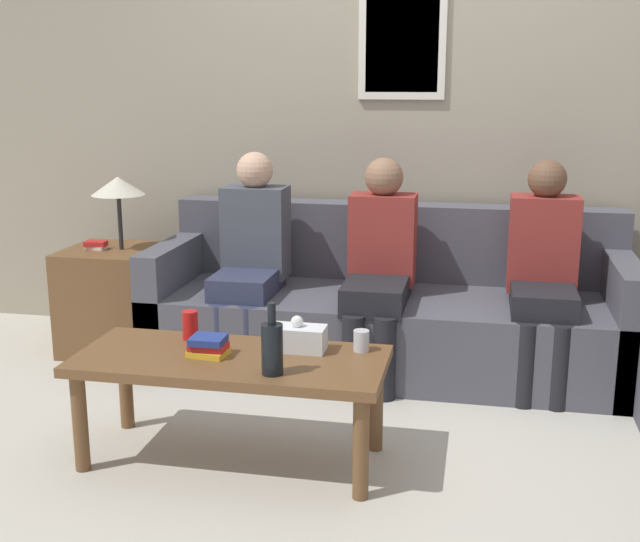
{
  "coord_description": "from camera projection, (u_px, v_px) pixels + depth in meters",
  "views": [
    {
      "loc": [
        0.47,
        -3.61,
        1.51
      ],
      "look_at": [
        -0.24,
        -0.13,
        0.66
      ],
      "focal_mm": 45.0,
      "sensor_mm": 36.0,
      "label": 1
    }
  ],
  "objects": [
    {
      "name": "couch_main",
      "position": [
        388.0,
        312.0,
        4.32
      ],
      "size": [
        2.49,
        0.89,
        0.83
      ],
      "color": "#4C4C56",
      "rests_on": "ground_plane"
    },
    {
      "name": "soda_can",
      "position": [
        190.0,
        325.0,
        3.37
      ],
      "size": [
        0.07,
        0.07,
        0.12
      ],
      "color": "red",
      "rests_on": "coffee_table"
    },
    {
      "name": "wine_bottle",
      "position": [
        272.0,
        347.0,
        2.96
      ],
      "size": [
        0.08,
        0.08,
        0.27
      ],
      "color": "black",
      "rests_on": "coffee_table"
    },
    {
      "name": "drinking_glass",
      "position": [
        361.0,
        341.0,
        3.22
      ],
      "size": [
        0.06,
        0.06,
        0.09
      ],
      "color": "silver",
      "rests_on": "coffee_table"
    },
    {
      "name": "side_table_with_lamp",
      "position": [
        114.0,
        294.0,
        4.53
      ],
      "size": [
        0.51,
        0.51,
        0.99
      ],
      "color": "brown",
      "rests_on": "ground_plane"
    },
    {
      "name": "person_middle",
      "position": [
        379.0,
        262.0,
        4.1
      ],
      "size": [
        0.34,
        0.64,
        1.12
      ],
      "color": "black",
      "rests_on": "ground_plane"
    },
    {
      "name": "person_right",
      "position": [
        543.0,
        268.0,
        3.96
      ],
      "size": [
        0.34,
        0.6,
        1.12
      ],
      "color": "black",
      "rests_on": "ground_plane"
    },
    {
      "name": "wall_back",
      "position": [
        401.0,
        117.0,
        4.53
      ],
      "size": [
        9.0,
        0.08,
        2.6
      ],
      "color": "#9E937F",
      "rests_on": "ground_plane"
    },
    {
      "name": "person_left",
      "position": [
        251.0,
        253.0,
        4.25
      ],
      "size": [
        0.34,
        0.58,
        1.14
      ],
      "color": "#2D334C",
      "rests_on": "ground_plane"
    },
    {
      "name": "book_stack",
      "position": [
        208.0,
        346.0,
        3.17
      ],
      "size": [
        0.16,
        0.13,
        0.08
      ],
      "color": "gold",
      "rests_on": "coffee_table"
    },
    {
      "name": "coffee_table",
      "position": [
        231.0,
        370.0,
        3.19
      ],
      "size": [
        1.23,
        0.53,
        0.44
      ],
      "color": "brown",
      "rests_on": "ground_plane"
    },
    {
      "name": "ground_plane",
      "position": [
        374.0,
        399.0,
        3.88
      ],
      "size": [
        16.0,
        16.0,
        0.0
      ],
      "primitive_type": "plane",
      "color": "beige"
    },
    {
      "name": "tissue_box",
      "position": [
        297.0,
        338.0,
        3.23
      ],
      "size": [
        0.23,
        0.12,
        0.15
      ],
      "color": "silver",
      "rests_on": "coffee_table"
    }
  ]
}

